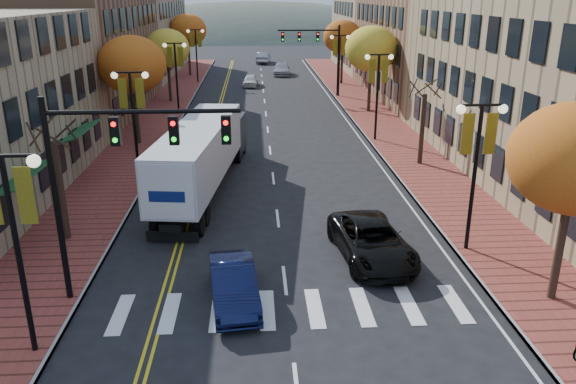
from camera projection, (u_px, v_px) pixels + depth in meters
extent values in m
plane|color=black|center=(292.00, 345.00, 16.80)|extent=(200.00, 200.00, 0.00)
cube|color=brown|center=(159.00, 118.00, 46.83)|extent=(4.00, 85.00, 0.15)
cube|color=brown|center=(372.00, 115.00, 47.85)|extent=(4.00, 85.00, 0.15)
cube|color=brown|center=(66.00, 48.00, 47.85)|extent=(12.00, 24.00, 11.00)
cube|color=#9E8966|center=(128.00, 36.00, 71.61)|extent=(12.00, 26.00, 9.50)
cube|color=brown|center=(450.00, 45.00, 55.66)|extent=(15.00, 24.00, 10.00)
cube|color=#9E8966|center=(396.00, 27.00, 76.18)|extent=(15.00, 20.00, 11.00)
cylinder|color=#382619|center=(61.00, 191.00, 23.06)|extent=(0.28, 0.28, 4.20)
cylinder|color=#382619|center=(136.00, 108.00, 37.99)|extent=(0.28, 0.28, 4.90)
ellipsoid|color=orange|center=(132.00, 65.00, 37.03)|extent=(4.48, 4.48, 3.81)
cylinder|color=#382619|center=(169.00, 77.00, 53.09)|extent=(0.28, 0.28, 4.55)
ellipsoid|color=yellow|center=(167.00, 48.00, 52.21)|extent=(4.16, 4.16, 3.54)
cylinder|color=#382619|center=(189.00, 54.00, 69.94)|extent=(0.28, 0.28, 5.04)
ellipsoid|color=orange|center=(188.00, 30.00, 68.95)|extent=(4.61, 4.61, 3.92)
cylinder|color=#382619|center=(562.00, 236.00, 18.38)|extent=(0.28, 0.28, 4.55)
ellipsoid|color=orange|center=(576.00, 158.00, 17.49)|extent=(4.16, 4.16, 3.54)
cylinder|color=#382619|center=(422.00, 129.00, 33.48)|extent=(0.28, 0.28, 4.20)
cylinder|color=#382619|center=(370.00, 83.00, 48.41)|extent=(0.28, 0.28, 4.90)
ellipsoid|color=yellow|center=(371.00, 49.00, 47.45)|extent=(4.48, 4.48, 3.81)
cylinder|color=#382619|center=(342.00, 62.00, 63.48)|extent=(0.28, 0.28, 4.76)
ellipsoid|color=orange|center=(343.00, 37.00, 62.55)|extent=(4.35, 4.35, 3.70)
cylinder|color=black|center=(20.00, 261.00, 15.37)|extent=(0.16, 0.16, 6.00)
cylinder|color=black|center=(1.00, 156.00, 14.37)|extent=(1.60, 0.10, 0.10)
sphere|color=#FFF2CC|center=(34.00, 161.00, 14.46)|extent=(0.36, 0.36, 0.36)
cube|color=gold|center=(25.00, 196.00, 14.76)|extent=(0.45, 0.03, 1.60)
cylinder|color=black|center=(135.00, 128.00, 30.42)|extent=(0.16, 0.16, 6.00)
cylinder|color=black|center=(129.00, 72.00, 29.41)|extent=(1.60, 0.10, 0.10)
sphere|color=#FFF2CC|center=(114.00, 75.00, 29.42)|extent=(0.36, 0.36, 0.36)
sphere|color=#FFF2CC|center=(145.00, 75.00, 29.51)|extent=(0.36, 0.36, 0.36)
cube|color=gold|center=(123.00, 93.00, 29.75)|extent=(0.45, 0.03, 1.60)
cube|color=gold|center=(140.00, 93.00, 29.81)|extent=(0.45, 0.03, 1.60)
cylinder|color=black|center=(177.00, 80.00, 47.34)|extent=(0.16, 0.16, 6.00)
cylinder|color=black|center=(174.00, 43.00, 46.34)|extent=(1.60, 0.10, 0.10)
sphere|color=#FFF2CC|center=(165.00, 45.00, 46.34)|extent=(0.36, 0.36, 0.36)
sphere|color=#FFF2CC|center=(184.00, 45.00, 46.43)|extent=(0.36, 0.36, 0.36)
cube|color=gold|center=(170.00, 57.00, 46.68)|extent=(0.45, 0.03, 1.60)
cube|color=gold|center=(181.00, 57.00, 46.73)|extent=(0.45, 0.03, 1.60)
cylinder|color=black|center=(197.00, 57.00, 64.27)|extent=(0.16, 0.16, 6.00)
cylinder|color=black|center=(195.00, 30.00, 63.26)|extent=(1.60, 0.10, 0.10)
sphere|color=#FFF2CC|center=(188.00, 31.00, 63.27)|extent=(0.36, 0.36, 0.36)
sphere|color=#FFF2CC|center=(202.00, 31.00, 63.36)|extent=(0.36, 0.36, 0.36)
cube|color=gold|center=(192.00, 40.00, 63.61)|extent=(0.45, 0.03, 1.60)
cube|color=gold|center=(200.00, 40.00, 63.66)|extent=(0.45, 0.03, 1.60)
cylinder|color=black|center=(474.00, 181.00, 21.86)|extent=(0.16, 0.16, 6.00)
cylinder|color=black|center=(483.00, 105.00, 20.85)|extent=(1.60, 0.10, 0.10)
sphere|color=#FFF2CC|center=(461.00, 109.00, 20.86)|extent=(0.36, 0.36, 0.36)
sphere|color=#FFF2CC|center=(503.00, 109.00, 20.95)|extent=(0.36, 0.36, 0.36)
cube|color=gold|center=(468.00, 134.00, 21.20)|extent=(0.45, 0.03, 1.60)
cube|color=gold|center=(491.00, 134.00, 21.25)|extent=(0.45, 0.03, 1.60)
cylinder|color=black|center=(377.00, 99.00, 38.79)|extent=(0.16, 0.16, 6.00)
cylinder|color=black|center=(379.00, 55.00, 37.78)|extent=(1.60, 0.10, 0.10)
sphere|color=#FFF2CC|center=(368.00, 57.00, 37.79)|extent=(0.36, 0.36, 0.36)
sphere|color=#FFF2CC|center=(391.00, 57.00, 37.88)|extent=(0.36, 0.36, 0.36)
cube|color=gold|center=(372.00, 71.00, 38.12)|extent=(0.45, 0.03, 1.60)
cube|color=gold|center=(385.00, 71.00, 38.18)|extent=(0.45, 0.03, 1.60)
cylinder|color=black|center=(339.00, 67.00, 55.71)|extent=(0.16, 0.16, 6.00)
cylinder|color=black|center=(340.00, 35.00, 54.71)|extent=(1.60, 0.10, 0.10)
sphere|color=#FFF2CC|center=(332.00, 37.00, 54.71)|extent=(0.36, 0.36, 0.36)
sphere|color=#FFF2CC|center=(348.00, 37.00, 54.80)|extent=(0.36, 0.36, 0.36)
cube|color=gold|center=(335.00, 47.00, 55.05)|extent=(0.45, 0.03, 1.60)
cube|color=gold|center=(344.00, 47.00, 55.10)|extent=(0.45, 0.03, 1.60)
cylinder|color=black|center=(57.00, 205.00, 18.03)|extent=(0.20, 0.20, 7.00)
cylinder|color=black|center=(143.00, 112.00, 17.19)|extent=(6.00, 0.14, 0.14)
cube|color=black|center=(115.00, 131.00, 17.34)|extent=(0.30, 0.25, 0.90)
sphere|color=#FF0C0C|center=(113.00, 124.00, 17.13)|extent=(0.16, 0.16, 0.16)
cube|color=black|center=(174.00, 130.00, 17.45)|extent=(0.30, 0.25, 0.90)
sphere|color=#FF0C0C|center=(173.00, 124.00, 17.23)|extent=(0.16, 0.16, 0.16)
cube|color=black|center=(226.00, 130.00, 17.54)|extent=(0.30, 0.25, 0.90)
sphere|color=#FF0C0C|center=(226.00, 123.00, 17.32)|extent=(0.16, 0.16, 0.16)
cylinder|color=black|center=(338.00, 62.00, 55.54)|extent=(0.20, 0.20, 7.00)
cylinder|color=black|center=(309.00, 30.00, 54.36)|extent=(6.00, 0.14, 0.14)
cube|color=black|center=(318.00, 37.00, 54.62)|extent=(0.30, 0.25, 0.90)
sphere|color=#FF0C0C|center=(318.00, 34.00, 54.40)|extent=(0.16, 0.16, 0.16)
cube|color=black|center=(299.00, 37.00, 54.51)|extent=(0.30, 0.25, 0.90)
sphere|color=#FF0C0C|center=(299.00, 34.00, 54.30)|extent=(0.16, 0.16, 0.16)
cube|color=black|center=(283.00, 37.00, 54.42)|extent=(0.30, 0.25, 0.90)
sphere|color=#FF0C0C|center=(283.00, 34.00, 54.21)|extent=(0.16, 0.16, 0.16)
cube|color=black|center=(201.00, 182.00, 28.69)|extent=(2.42, 12.06, 0.32)
cube|color=silver|center=(199.00, 152.00, 28.15)|extent=(3.89, 12.25, 2.59)
cube|color=black|center=(225.00, 134.00, 35.41)|extent=(2.64, 3.05, 2.32)
cylinder|color=black|center=(156.00, 224.00, 24.33)|extent=(0.44, 0.96, 0.93)
cylinder|color=black|center=(200.00, 225.00, 24.21)|extent=(0.44, 0.96, 0.93)
cylinder|color=black|center=(163.00, 215.00, 25.38)|extent=(0.44, 0.96, 0.93)
cylinder|color=black|center=(205.00, 216.00, 25.26)|extent=(0.44, 0.96, 0.93)
cylinder|color=black|center=(207.00, 155.00, 34.78)|extent=(0.44, 0.96, 0.93)
cylinder|color=black|center=(238.00, 155.00, 34.66)|extent=(0.44, 0.96, 0.93)
cylinder|color=black|center=(213.00, 146.00, 36.70)|extent=(0.44, 0.96, 0.93)
cylinder|color=black|center=(243.00, 147.00, 36.58)|extent=(0.44, 0.96, 0.93)
imported|color=black|center=(234.00, 284.00, 18.86)|extent=(1.97, 4.36, 1.39)
imported|color=black|center=(372.00, 241.00, 22.01)|extent=(3.10, 5.67, 1.51)
imported|color=silver|center=(251.00, 80.00, 62.88)|extent=(1.85, 3.93, 1.30)
imported|color=#A3A2AA|center=(282.00, 69.00, 71.53)|extent=(2.43, 5.26, 1.49)
imported|color=#9C9DA3|center=(263.00, 58.00, 83.67)|extent=(2.35, 5.06, 1.61)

